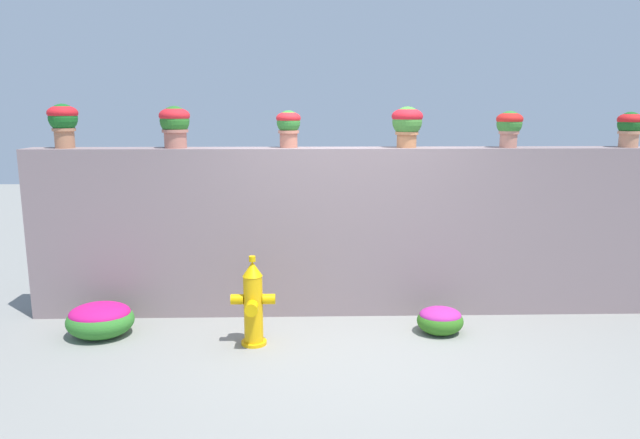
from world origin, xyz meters
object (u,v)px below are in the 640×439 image
at_px(potted_plant_3, 407,122).
at_px(potted_plant_5, 630,126).
at_px(potted_plant_0, 63,120).
at_px(potted_plant_1, 175,123).
at_px(potted_plant_4, 509,125).
at_px(flower_bush_right, 440,319).
at_px(flower_bush_left, 100,318).
at_px(potted_plant_2, 289,125).
at_px(fire_hydrant, 253,305).

height_order(potted_plant_3, potted_plant_5, potted_plant_3).
height_order(potted_plant_0, potted_plant_3, potted_plant_0).
xyz_separation_m(potted_plant_1, potted_plant_4, (3.41, -0.03, -0.02)).
xyz_separation_m(potted_plant_4, flower_bush_right, (-0.78, -0.62, -1.85)).
xyz_separation_m(potted_plant_4, flower_bush_left, (-4.07, -0.61, -1.82)).
xyz_separation_m(potted_plant_5, flower_bush_right, (-2.05, -0.64, -1.84)).
xyz_separation_m(potted_plant_2, flower_bush_right, (1.48, -0.69, -1.86)).
height_order(potted_plant_3, flower_bush_right, potted_plant_3).
xyz_separation_m(potted_plant_3, flower_bush_right, (0.26, -0.66, -1.88)).
bearing_deg(potted_plant_1, potted_plant_4, -0.47).
distance_m(potted_plant_5, fire_hydrant, 4.25).
bearing_deg(potted_plant_2, potted_plant_1, -177.98).
bearing_deg(potted_plant_0, fire_hydrant, -24.61).
xyz_separation_m(potted_plant_1, potted_plant_3, (2.37, 0.01, 0.00)).
height_order(potted_plant_2, flower_bush_right, potted_plant_2).
relative_size(potted_plant_2, flower_bush_left, 0.59).
bearing_deg(potted_plant_5, flower_bush_left, -173.33).
height_order(potted_plant_0, potted_plant_5, potted_plant_0).
distance_m(potted_plant_0, potted_plant_2, 2.27).
bearing_deg(flower_bush_right, potted_plant_1, 166.15).
relative_size(potted_plant_1, potted_plant_5, 1.16).
height_order(flower_bush_left, flower_bush_right, flower_bush_left).
relative_size(potted_plant_5, fire_hydrant, 0.43).
bearing_deg(flower_bush_right, potted_plant_3, 111.62).
bearing_deg(potted_plant_2, fire_hydrant, -108.85).
bearing_deg(flower_bush_left, fire_hydrant, -9.58).
distance_m(potted_plant_0, fire_hydrant, 2.72).
distance_m(potted_plant_5, flower_bush_right, 2.83).
height_order(potted_plant_2, potted_plant_4, potted_plant_2).
distance_m(potted_plant_3, potted_plant_5, 2.31).
bearing_deg(potted_plant_4, flower_bush_right, -141.58).
distance_m(potted_plant_4, potted_plant_5, 1.26).
relative_size(potted_plant_0, potted_plant_5, 1.22).
height_order(potted_plant_4, potted_plant_5, potted_plant_4).
bearing_deg(fire_hydrant, potted_plant_1, 133.30).
bearing_deg(potted_plant_4, potted_plant_1, 179.53).
bearing_deg(potted_plant_5, potted_plant_4, -179.14).
distance_m(potted_plant_0, flower_bush_left, 2.03).
relative_size(potted_plant_2, potted_plant_3, 0.91).
xyz_separation_m(potted_plant_0, flower_bush_left, (0.46, -0.64, -1.87)).
height_order(potted_plant_1, potted_plant_3, potted_plant_1).
bearing_deg(potted_plant_3, potted_plant_5, -0.56).
xyz_separation_m(potted_plant_1, fire_hydrant, (0.83, -0.89, -1.63)).
distance_m(potted_plant_1, potted_plant_5, 4.68).
bearing_deg(flower_bush_right, potted_plant_2, 155.03).
bearing_deg(potted_plant_5, fire_hydrant, -167.14).
bearing_deg(potted_plant_3, fire_hydrant, -149.59).
bearing_deg(potted_plant_0, potted_plant_3, 0.06).
relative_size(potted_plant_3, fire_hydrant, 0.50).
xyz_separation_m(potted_plant_3, potted_plant_4, (1.04, -0.04, -0.02)).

